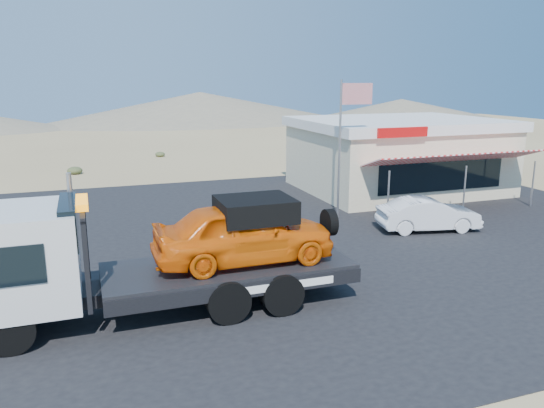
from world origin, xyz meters
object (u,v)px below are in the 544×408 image
object	(u,v)px
white_sedan	(428,214)
flagpole	(345,133)
tow_truck	(162,250)
jerky_store	(397,154)

from	to	relation	value
white_sedan	flagpole	size ratio (longest dim) A/B	0.68
tow_truck	flagpole	world-z (taller)	flagpole
jerky_store	tow_truck	bearing A→B (deg)	-141.12
white_sedan	flagpole	bearing A→B (deg)	48.64
flagpole	white_sedan	bearing A→B (deg)	-53.04
tow_truck	jerky_store	distance (m)	18.67
tow_truck	flagpole	distance (m)	11.70
jerky_store	white_sedan	bearing A→B (deg)	-113.33
white_sedan	jerky_store	xyz separation A→B (m)	(3.25, 7.55, 1.30)
tow_truck	flagpole	size ratio (longest dim) A/B	1.60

